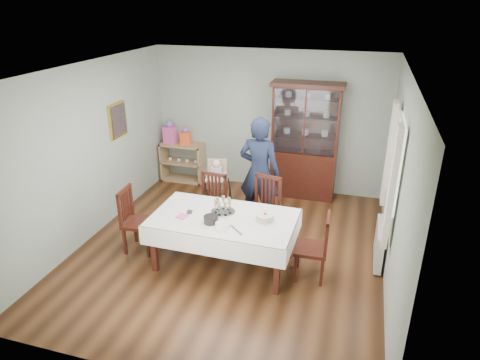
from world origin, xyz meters
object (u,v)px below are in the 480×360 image
at_px(high_chair, 217,193).
at_px(woman, 259,172).
at_px(chair_far_right, 262,222).
at_px(chair_end_left, 140,232).
at_px(sideboard, 183,162).
at_px(birthday_cake, 265,218).
at_px(chair_end_right, 311,259).
at_px(champagne_tray, 223,209).
at_px(gift_bag_orange, 186,137).
at_px(gift_bag_pink, 170,133).
at_px(chair_far_left, 210,217).
at_px(dining_table, 224,240).
at_px(china_cabinet, 305,140).

bearing_deg(high_chair, woman, -24.50).
xyz_separation_m(chair_far_right, chair_end_left, (-1.71, -0.80, -0.01)).
distance_m(sideboard, birthday_cake, 3.55).
distance_m(chair_end_left, birthday_cake, 1.99).
bearing_deg(birthday_cake, sideboard, 132.05).
xyz_separation_m(sideboard, chair_end_right, (3.03, -2.62, -0.12)).
xyz_separation_m(chair_end_right, champagne_tray, (-1.29, 0.08, 0.54)).
bearing_deg(gift_bag_orange, chair_end_right, -41.68).
bearing_deg(gift_bag_pink, sideboard, 4.75).
bearing_deg(sideboard, chair_far_right, -40.77).
distance_m(chair_far_right, chair_end_left, 1.89).
bearing_deg(gift_bag_orange, chair_far_right, -41.83).
distance_m(chair_end_right, gift_bag_orange, 3.97).
height_order(chair_far_left, gift_bag_orange, gift_bag_orange).
xyz_separation_m(dining_table, champagne_tray, (-0.05, 0.13, 0.44)).
xyz_separation_m(chair_far_right, gift_bag_orange, (-2.05, 1.83, 0.66)).
height_order(chair_far_right, gift_bag_orange, gift_bag_orange).
distance_m(woman, champagne_tray, 1.21).
distance_m(chair_far_right, woman, 0.82).
height_order(china_cabinet, chair_far_right, china_cabinet).
distance_m(chair_end_right, champagne_tray, 1.40).
height_order(sideboard, gift_bag_orange, gift_bag_orange).
xyz_separation_m(chair_end_left, gift_bag_orange, (-0.34, 2.64, 0.67)).
distance_m(sideboard, chair_far_left, 2.30).
relative_size(china_cabinet, woman, 1.17).
relative_size(chair_end_right, gift_bag_orange, 2.56).
distance_m(chair_end_right, high_chair, 2.33).
distance_m(champagne_tray, gift_bag_orange, 3.01).
xyz_separation_m(china_cabinet, champagne_tray, (-0.76, -2.52, -0.30)).
bearing_deg(dining_table, chair_far_left, 122.59).
bearing_deg(champagne_tray, chair_end_right, -3.66).
relative_size(woman, champagne_tray, 5.46).
bearing_deg(chair_end_left, gift_bag_orange, 3.48).
bearing_deg(gift_bag_pink, woman, -31.21).
bearing_deg(china_cabinet, champagne_tray, -106.88).
relative_size(china_cabinet, high_chair, 2.15).
relative_size(sideboard, chair_far_right, 0.87).
bearing_deg(birthday_cake, champagne_tray, 172.96).
bearing_deg(birthday_cake, woman, 107.42).
relative_size(sideboard, chair_end_left, 0.91).
height_order(chair_far_right, gift_bag_pink, gift_bag_pink).
distance_m(sideboard, gift_bag_pink, 0.65).
bearing_deg(china_cabinet, chair_end_right, -78.58).
relative_size(dining_table, birthday_cake, 7.22).
xyz_separation_m(dining_table, sideboard, (-1.79, 2.67, 0.02)).
bearing_deg(gift_bag_pink, chair_end_left, -75.55).
bearing_deg(gift_bag_orange, high_chair, -47.80).
height_order(sideboard, chair_far_right, chair_far_right).
relative_size(chair_end_right, champagne_tray, 2.80).
distance_m(chair_far_right, chair_end_right, 1.16).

